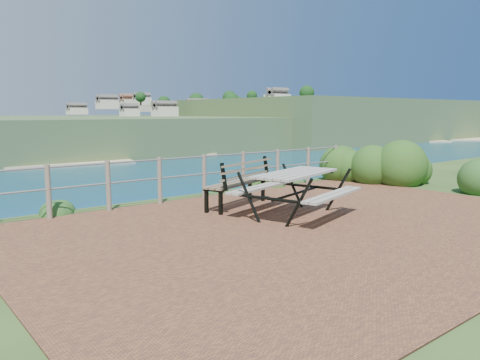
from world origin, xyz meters
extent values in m
cube|color=brown|center=(0.00, 0.00, 0.00)|extent=(10.00, 7.00, 0.12)
cylinder|color=#6B5B4C|center=(-3.45, 3.35, 0.52)|extent=(0.10, 0.10, 1.00)
cylinder|color=#6B5B4C|center=(-2.30, 3.35, 0.52)|extent=(0.10, 0.10, 1.00)
cylinder|color=#6B5B4C|center=(-1.15, 3.35, 0.52)|extent=(0.10, 0.10, 1.00)
cylinder|color=#6B5B4C|center=(0.00, 3.35, 0.52)|extent=(0.10, 0.10, 1.00)
cylinder|color=#6B5B4C|center=(1.15, 3.35, 0.52)|extent=(0.10, 0.10, 1.00)
cylinder|color=#6B5B4C|center=(2.30, 3.35, 0.52)|extent=(0.10, 0.10, 1.00)
cylinder|color=#6B5B4C|center=(3.45, 3.35, 0.52)|extent=(0.10, 0.10, 1.00)
cylinder|color=#6B5B4C|center=(4.60, 3.35, 0.52)|extent=(0.10, 0.10, 1.00)
cylinder|color=slate|center=(0.00, 3.35, 0.97)|extent=(9.40, 0.04, 0.04)
cylinder|color=slate|center=(0.00, 3.35, 0.57)|extent=(9.40, 0.04, 0.04)
cube|color=#3B582C|center=(140.00, 210.00, -6.00)|extent=(260.00, 180.00, 12.00)
cube|color=#3B582C|center=(200.00, 170.00, -2.00)|extent=(160.00, 120.00, 20.00)
cube|color=beige|center=(130.00, 125.00, -11.75)|extent=(209.53, 114.73, 0.50)
cube|color=gray|center=(0.24, 0.68, 0.83)|extent=(2.12, 1.34, 0.04)
cube|color=gray|center=(0.24, 0.68, 0.50)|extent=(1.98, 0.83, 0.04)
cube|color=gray|center=(0.24, 0.68, 0.50)|extent=(1.98, 0.83, 0.04)
cylinder|color=black|center=(0.24, 0.68, 0.45)|extent=(1.65, 0.53, 0.05)
cube|color=brown|center=(-0.06, 2.08, 0.51)|extent=(1.83, 1.00, 0.04)
cube|color=brown|center=(-0.06, 2.08, 0.82)|extent=(1.73, 0.71, 0.41)
cube|color=black|center=(-0.06, 2.08, 0.27)|extent=(0.07, 0.08, 0.49)
cube|color=black|center=(-0.06, 2.08, 0.27)|extent=(0.07, 0.08, 0.49)
cube|color=black|center=(-0.06, 2.08, 0.27)|extent=(0.07, 0.08, 0.49)
cube|color=black|center=(-0.06, 2.08, 0.27)|extent=(0.07, 0.08, 0.49)
ellipsoid|color=#184716|center=(5.46, 2.07, 0.00)|extent=(1.49, 1.49, 2.11)
ellipsoid|color=#184716|center=(5.18, 3.28, 0.00)|extent=(1.25, 1.25, 1.78)
ellipsoid|color=#1B4A1B|center=(-3.22, 3.95, 0.00)|extent=(0.77, 0.77, 0.51)
ellipsoid|color=#184716|center=(2.20, 3.73, 0.00)|extent=(0.71, 0.71, 0.43)
camera|label=1|loc=(-5.99, -5.41, 1.96)|focal=35.00mm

